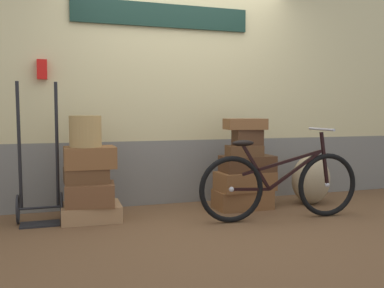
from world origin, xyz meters
The scene contains 16 objects.
ground centered at (0.00, 0.00, -0.03)m, with size 10.13×5.20×0.06m, color brown.
station_building centered at (0.01, 0.85, 1.39)m, with size 8.13×0.74×2.77m.
suitcase_0 centered at (-1.11, 0.26, 0.08)m, with size 0.57×0.45×0.16m, color #9E754C.
suitcase_1 centered at (-1.12, 0.22, 0.27)m, with size 0.46×0.38×0.21m, color brown.
suitcase_2 centered at (-1.15, 0.27, 0.44)m, with size 0.42×0.35×0.14m, color brown.
suitcase_3 centered at (-1.11, 0.27, 0.62)m, with size 0.49×0.37×0.21m, color brown.
suitcase_4 centered at (0.52, 0.26, 0.10)m, with size 0.60×0.37×0.20m, color brown.
suitcase_5 centered at (0.54, 0.24, 0.31)m, with size 0.62×0.35×0.20m, color brown.
suitcase_6 centered at (0.57, 0.25, 0.49)m, with size 0.57×0.31×0.17m, color #4C2D19.
suitcase_7 centered at (0.52, 0.22, 0.64)m, with size 0.38×0.20×0.12m, color brown.
suitcase_8 centered at (0.56, 0.22, 0.78)m, with size 0.30×0.18×0.17m, color #4C2D19.
suitcase_9 centered at (0.54, 0.24, 0.93)m, with size 0.43×0.27×0.12m, color brown.
wicker_basket centered at (-1.15, 0.24, 0.87)m, with size 0.30×0.30×0.30m, color #A8844C.
luggage_trolley centered at (-1.58, 0.31, 0.32)m, with size 0.42×0.36×1.34m.
burlap_sack centered at (1.37, 0.23, 0.28)m, with size 0.45×0.38×0.56m, color #9E8966.
bicycle centered at (0.67, -0.30, 0.35)m, with size 1.67×0.46×0.90m.
Camera 1 is at (-1.48, -4.01, 1.07)m, focal length 40.36 mm.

